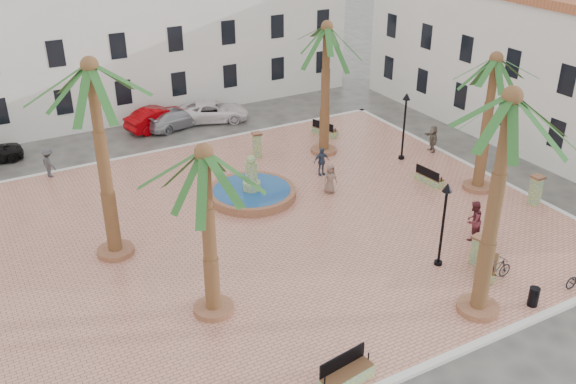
% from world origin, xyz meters
% --- Properties ---
extents(ground, '(120.00, 120.00, 0.00)m').
position_xyz_m(ground, '(0.00, 0.00, 0.00)').
color(ground, '#56544F').
rests_on(ground, ground).
extents(plaza, '(26.00, 22.00, 0.15)m').
position_xyz_m(plaza, '(0.00, 0.00, 0.07)').
color(plaza, tan).
rests_on(plaza, ground).
extents(kerb_n, '(26.30, 0.30, 0.16)m').
position_xyz_m(kerb_n, '(0.00, 11.00, 0.08)').
color(kerb_n, silver).
rests_on(kerb_n, ground).
extents(kerb_s, '(26.30, 0.30, 0.16)m').
position_xyz_m(kerb_s, '(0.00, -11.00, 0.08)').
color(kerb_s, silver).
rests_on(kerb_s, ground).
extents(kerb_e, '(0.30, 22.30, 0.16)m').
position_xyz_m(kerb_e, '(13.00, 0.00, 0.08)').
color(kerb_e, silver).
rests_on(kerb_e, ground).
extents(building_north, '(30.40, 7.40, 9.50)m').
position_xyz_m(building_north, '(-0.00, 19.99, 4.77)').
color(building_north, white).
rests_on(building_north, ground).
extents(building_east, '(7.40, 26.40, 9.00)m').
position_xyz_m(building_east, '(19.99, 2.00, 4.52)').
color(building_east, white).
rests_on(building_east, ground).
extents(fountain, '(4.46, 4.46, 2.30)m').
position_xyz_m(fountain, '(0.53, 2.91, 0.46)').
color(fountain, '#A26546').
rests_on(fountain, plaza).
extents(palm_nw, '(5.15, 5.15, 8.65)m').
position_xyz_m(palm_nw, '(-6.97, 1.02, 7.56)').
color(palm_nw, '#A26546').
rests_on(palm_nw, plaza).
extents(palm_sw, '(4.92, 4.92, 6.82)m').
position_xyz_m(palm_sw, '(-4.88, -4.80, 5.84)').
color(palm_sw, '#A26546').
rests_on(palm_sw, plaza).
extents(palm_s, '(5.17, 5.17, 8.76)m').
position_xyz_m(palm_s, '(3.81, -9.62, 7.66)').
color(palm_s, '#A26546').
rests_on(palm_s, plaza).
extents(palm_e, '(4.91, 4.91, 7.21)m').
position_xyz_m(palm_e, '(11.20, -1.95, 6.22)').
color(palm_e, '#A26546').
rests_on(palm_e, plaza).
extents(palm_ne, '(4.92, 4.92, 7.66)m').
position_xyz_m(palm_ne, '(6.79, 6.05, 6.64)').
color(palm_ne, '#A26546').
rests_on(palm_ne, plaza).
extents(bench_s, '(2.04, 0.87, 1.04)m').
position_xyz_m(bench_s, '(-2.65, -10.38, 0.44)').
color(bench_s, '#8BA66A').
rests_on(bench_s, plaza).
extents(bench_se, '(1.76, 1.55, 0.95)m').
position_xyz_m(bench_se, '(6.06, -7.95, 0.42)').
color(bench_se, '#8BA66A').
rests_on(bench_se, plaza).
extents(bench_e, '(0.71, 1.73, 0.89)m').
position_xyz_m(bench_e, '(9.44, -0.21, 0.40)').
color(bench_e, '#8BA66A').
rests_on(bench_e, plaza).
extents(bench_ne, '(1.06, 1.79, 0.90)m').
position_xyz_m(bench_ne, '(8.29, 8.34, 0.40)').
color(bench_ne, '#8BA66A').
rests_on(bench_ne, plaza).
extents(lamppost_s, '(0.41, 0.41, 3.81)m').
position_xyz_m(lamppost_s, '(4.62, -6.47, 2.73)').
color(lamppost_s, black).
rests_on(lamppost_s, plaza).
extents(lamppost_e, '(0.43, 0.43, 3.93)m').
position_xyz_m(lamppost_e, '(10.16, 3.03, 2.81)').
color(lamppost_e, black).
rests_on(lamppost_e, plaza).
extents(bollard_se, '(0.56, 0.56, 1.33)m').
position_xyz_m(bollard_se, '(6.03, -7.18, 0.84)').
color(bollard_se, '#8BA66A').
rests_on(bollard_se, plaza).
extents(bollard_n, '(0.61, 0.61, 1.49)m').
position_xyz_m(bollard_n, '(3.05, 7.32, 0.92)').
color(bollard_n, '#8BA66A').
rests_on(bollard_n, plaza).
extents(bollard_e, '(0.55, 0.55, 1.53)m').
position_xyz_m(bollard_e, '(12.40, -4.58, 0.94)').
color(bollard_e, '#8BA66A').
rests_on(bollard_e, plaza).
extents(litter_bin, '(0.40, 0.40, 0.78)m').
position_xyz_m(litter_bin, '(5.86, -10.40, 0.54)').
color(litter_bin, black).
rests_on(litter_bin, plaza).
extents(cyclist_a, '(0.58, 0.39, 1.55)m').
position_xyz_m(cyclist_a, '(7.92, -5.99, 0.92)').
color(cyclist_a, '#2B2D43').
rests_on(cyclist_a, plaza).
extents(cyclist_b, '(1.07, 0.93, 1.87)m').
position_xyz_m(cyclist_b, '(7.31, -5.58, 1.08)').
color(cyclist_b, maroon).
rests_on(cyclist_b, plaza).
extents(bicycle_b, '(1.60, 0.45, 0.96)m').
position_xyz_m(bicycle_b, '(5.85, -8.48, 0.63)').
color(bicycle_b, black).
rests_on(bicycle_b, plaza).
extents(pedestrian_fountain_a, '(0.78, 0.53, 1.56)m').
position_xyz_m(pedestrian_fountain_a, '(4.25, 1.42, 0.93)').
color(pedestrian_fountain_a, '#7A5E50').
rests_on(pedestrian_fountain_a, plaza).
extents(pedestrian_fountain_b, '(0.93, 0.40, 1.57)m').
position_xyz_m(pedestrian_fountain_b, '(5.01, 3.48, 0.94)').
color(pedestrian_fountain_b, '#2F3F59').
rests_on(pedestrian_fountain_b, plaza).
extents(pedestrian_north, '(0.93, 1.18, 1.61)m').
position_xyz_m(pedestrian_north, '(-7.88, 10.40, 0.96)').
color(pedestrian_north, '#424247').
rests_on(pedestrian_north, plaza).
extents(pedestrian_east, '(0.87, 1.54, 1.59)m').
position_xyz_m(pedestrian_east, '(12.40, 3.05, 0.94)').
color(pedestrian_east, '#675E51').
rests_on(pedestrian_east, plaza).
extents(car_red, '(4.60, 2.54, 1.44)m').
position_xyz_m(car_red, '(-0.24, 14.83, 0.72)').
color(car_red, '#910005').
rests_on(car_red, ground).
extents(car_silver, '(4.62, 2.82, 1.25)m').
position_xyz_m(car_silver, '(0.81, 14.46, 0.63)').
color(car_silver, '#ACADB5').
rests_on(car_silver, ground).
extents(car_white, '(5.17, 3.71, 1.31)m').
position_xyz_m(car_white, '(3.33, 14.40, 0.65)').
color(car_white, white).
rests_on(car_white, ground).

